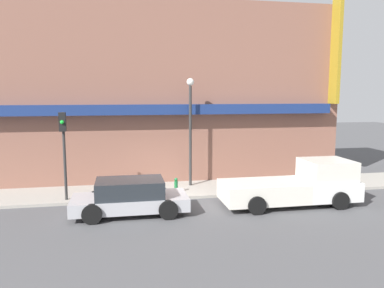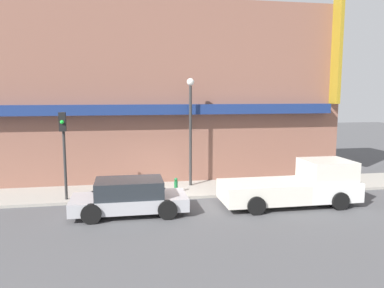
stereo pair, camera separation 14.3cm
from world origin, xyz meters
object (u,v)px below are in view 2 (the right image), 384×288
(pickup_truck, at_px, (298,186))
(fire_hydrant, at_px, (176,185))
(parked_car, at_px, (129,197))
(traffic_light, at_px, (64,140))
(street_lamp, at_px, (190,119))

(pickup_truck, height_order, fire_hydrant, pickup_truck)
(parked_car, distance_m, fire_hydrant, 3.22)
(pickup_truck, bearing_deg, traffic_light, 167.09)
(parked_car, xyz_separation_m, fire_hydrant, (2.16, 2.38, -0.21))
(parked_car, distance_m, traffic_light, 3.93)
(fire_hydrant, height_order, street_lamp, street_lamp)
(street_lamp, bearing_deg, traffic_light, -164.26)
(parked_car, bearing_deg, traffic_light, 143.30)
(pickup_truck, distance_m, traffic_light, 10.11)
(fire_hydrant, relative_size, traffic_light, 0.18)
(fire_hydrant, bearing_deg, parked_car, -132.20)
(pickup_truck, distance_m, parked_car, 7.04)
(parked_car, bearing_deg, fire_hydrant, 48.07)
(pickup_truck, relative_size, traffic_light, 1.52)
(parked_car, relative_size, fire_hydrant, 6.43)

